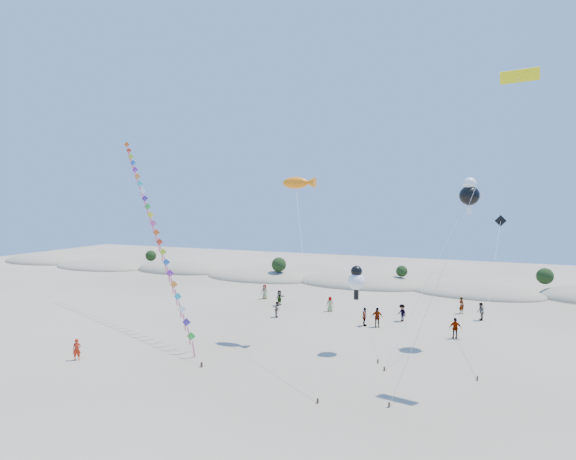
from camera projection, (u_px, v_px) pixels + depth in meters
The scene contains 10 objects.
ground at pixel (170, 410), 28.17m from camera, with size 160.00×160.00×0.00m, color gray.
dune_ridge at pixel (367, 284), 69.37m from camera, with size 145.30×11.49×5.57m.
kite_train at pixel (152, 221), 48.07m from camera, with size 22.55×18.05×19.92m.
fish_kite at pixel (299, 183), 42.06m from camera, with size 7.66×13.07×14.32m.
cartoon_kite_low at pixel (356, 279), 38.76m from camera, with size 3.02×2.97×7.01m.
cartoon_kite_high at pixel (469, 193), 40.49m from camera, with size 6.21×10.27×14.19m.
parafoil_kite at pixel (518, 81), 31.54m from camera, with size 8.13×8.10×20.89m.
dark_kite at pixel (496, 255), 40.50m from camera, with size 2.05×12.98×10.94m.
flyer_foreground at pixel (77, 349), 36.89m from camera, with size 0.60×0.40×1.65m, color #B4230E.
beachgoers at pixel (360, 308), 50.52m from camera, with size 25.78×10.83×1.91m.
Camera 1 is at (16.90, -22.69, 12.35)m, focal length 30.00 mm.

